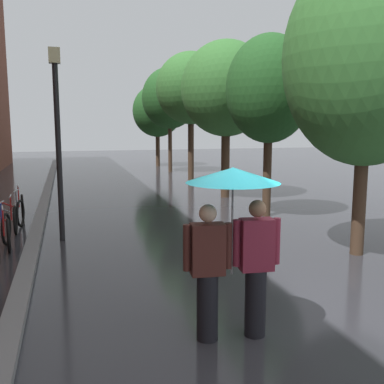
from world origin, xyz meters
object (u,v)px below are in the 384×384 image
Objects in this scene: street_tree_0 at (368,58)px; street_tree_1 at (269,90)px; street_tree_4 at (170,98)px; street_lamp_post at (58,130)px; street_tree_2 at (226,89)px; street_tree_5 at (157,111)px; parked_bicycle_6 at (2,207)px; street_tree_3 at (191,89)px; couple_under_umbrella at (233,226)px.

street_tree_0 is 1.17× the size of street_tree_1.
street_tree_0 reaches higher than street_tree_4.
street_lamp_post is (-5.58, -1.23, -1.07)m from street_tree_1.
street_tree_4 is at bearing 89.86° from street_tree_2.
street_tree_4 reaches higher than street_lamp_post.
street_tree_4 is 1.12× the size of street_tree_5.
street_tree_5 reaches higher than parked_bicycle_6.
street_tree_1 reaches higher than street_lamp_post.
street_tree_0 is at bearing -89.82° from street_tree_5.
street_tree_3 is at bearing 91.64° from street_tree_2.
street_tree_5 is 16.49m from parked_bicycle_6.
street_tree_4 reaches higher than street_tree_2.
street_tree_0 is 2.81× the size of couple_under_umbrella.
street_lamp_post is at bearing -112.61° from street_tree_4.
street_tree_5 is 22.79m from couple_under_umbrella.
street_tree_0 reaches higher than street_lamp_post.
street_tree_1 is 12.25m from street_tree_4.
street_tree_1 is at bearing 91.86° from street_tree_0.
street_tree_3 reaches higher than street_tree_1.
street_tree_4 is at bearing 89.88° from street_tree_1.
street_tree_0 is 5.14m from couple_under_umbrella.
street_lamp_post is at bearing -58.38° from parked_bicycle_6.
street_tree_1 is at bearing -90.25° from street_tree_5.
street_tree_5 is at bearing 63.58° from parked_bicycle_6.
street_tree_0 is 3.97m from street_tree_1.
street_tree_3 is 2.71× the size of couple_under_umbrella.
street_tree_4 reaches higher than parked_bicycle_6.
street_tree_0 is 19.79m from street_tree_5.
couple_under_umbrella is at bearing -118.42° from street_tree_1.
couple_under_umbrella is at bearing -100.79° from street_tree_4.
couple_under_umbrella is at bearing -144.61° from street_tree_0.
street_tree_3 reaches higher than parked_bicycle_6.
street_tree_1 is 7.78m from couple_under_umbrella.
street_tree_3 is at bearing 90.85° from street_tree_1.
street_tree_4 is at bearing 88.30° from street_tree_3.
street_tree_5 reaches higher than couple_under_umbrella.
street_tree_5 is 18.00m from street_lamp_post.
street_tree_2 is 8.80m from street_tree_4.
street_tree_2 is 4.13m from street_tree_3.
street_tree_1 reaches higher than street_tree_5.
street_tree_0 is at bearing -89.05° from street_tree_2.
street_tree_1 is 1.01× the size of street_tree_5.
street_tree_3 is 1.02× the size of street_tree_4.
couple_under_umbrella is (3.59, -7.89, 1.01)m from parked_bicycle_6.
street_tree_1 is 7.58m from street_tree_3.
street_tree_2 is at bearing 70.42° from couple_under_umbrella.
street_tree_3 is 8.30m from street_tree_5.
parked_bicycle_6 is 8.72m from couple_under_umbrella.
street_tree_1 is (-0.13, 3.96, -0.30)m from street_tree_0.
street_tree_0 is at bearing -89.64° from street_tree_4.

